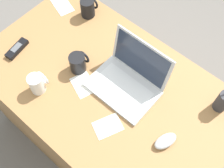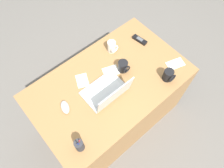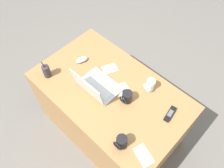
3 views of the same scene
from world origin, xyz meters
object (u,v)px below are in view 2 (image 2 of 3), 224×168
at_px(laptop, 107,92).
at_px(cordless_phone, 140,40).
at_px(computer_mouse, 65,107).
at_px(pen_holder, 79,145).
at_px(coffee_mug_white, 112,47).
at_px(coffee_mug_tall, 123,67).
at_px(coffee_mug_spare, 168,75).

bearing_deg(laptop, cordless_phone, -158.35).
xyz_separation_m(laptop, computer_mouse, (0.31, -0.12, -0.03)).
bearing_deg(cordless_phone, pen_holder, 23.07).
height_order(coffee_mug_white, pen_holder, pen_holder).
height_order(laptop, coffee_mug_white, laptop).
relative_size(cordless_phone, pen_holder, 0.81).
bearing_deg(computer_mouse, laptop, 176.60).
bearing_deg(coffee_mug_white, computer_mouse, 16.51).
distance_m(coffee_mug_tall, cordless_phone, 0.35).
height_order(computer_mouse, coffee_mug_white, coffee_mug_white).
bearing_deg(cordless_phone, computer_mouse, 6.84).
relative_size(laptop, pen_holder, 1.87).
xyz_separation_m(coffee_mug_white, coffee_mug_tall, (0.06, 0.21, -0.00)).
xyz_separation_m(coffee_mug_tall, cordless_phone, (-0.33, -0.13, -0.04)).
height_order(coffee_mug_tall, coffee_mug_spare, coffee_mug_spare).
height_order(coffee_mug_spare, cordless_phone, coffee_mug_spare).
relative_size(coffee_mug_white, cordless_phone, 0.74).
bearing_deg(coffee_mug_spare, laptop, -23.96).
bearing_deg(pen_holder, coffee_mug_tall, -156.63).
bearing_deg(coffee_mug_white, pen_holder, 34.74).
bearing_deg(laptop, coffee_mug_tall, -159.46).
distance_m(laptop, coffee_mug_white, 0.44).
relative_size(laptop, computer_mouse, 2.98).
height_order(coffee_mug_tall, cordless_phone, coffee_mug_tall).
distance_m(cordless_phone, pen_holder, 1.06).
height_order(coffee_mug_white, coffee_mug_tall, coffee_mug_white).
relative_size(coffee_mug_spare, cordless_phone, 0.73).
relative_size(coffee_mug_tall, cordless_phone, 0.70).
bearing_deg(computer_mouse, coffee_mug_tall, -165.19).
bearing_deg(coffee_mug_spare, cordless_phone, -104.31).
xyz_separation_m(laptop, coffee_mug_spare, (-0.46, 0.21, 0.01)).
height_order(computer_mouse, coffee_mug_tall, coffee_mug_tall).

